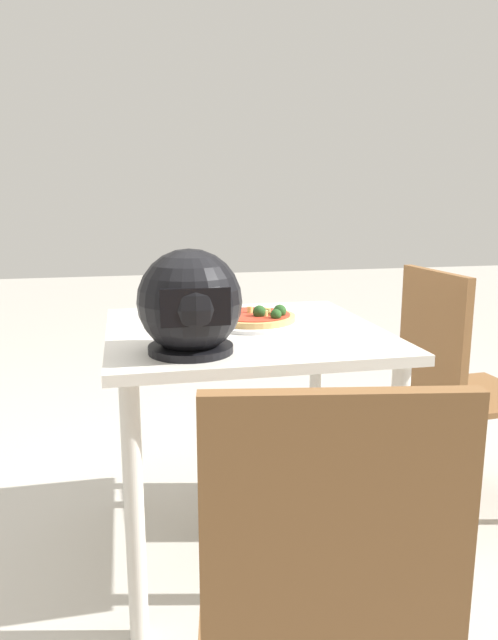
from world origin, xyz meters
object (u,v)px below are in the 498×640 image
at_px(dining_table, 244,363).
at_px(motorcycle_helmet, 190,304).
at_px(chair_far, 322,605).
at_px(chair_side, 453,379).
at_px(pizza, 256,317).

xyz_separation_m(dining_table, motorcycle_helmet, (0.19, 0.25, 0.24)).
relative_size(motorcycle_helmet, chair_far, 0.30).
distance_m(dining_table, chair_side, 0.79).
height_order(motorcycle_helmet, chair_side, motorcycle_helmet).
bearing_deg(dining_table, motorcycle_helmet, 51.70).
bearing_deg(chair_side, dining_table, 5.55).
bearing_deg(motorcycle_helmet, pizza, -129.01).
distance_m(pizza, motorcycle_helmet, 0.40).
xyz_separation_m(dining_table, chair_side, (-0.78, -0.08, -0.13)).
bearing_deg(chair_side, pizza, 1.82).
relative_size(motorcycle_helmet, chair_side, 0.30).
bearing_deg(chair_far, chair_side, -129.65).
height_order(dining_table, chair_far, chair_far).
distance_m(dining_table, motorcycle_helmet, 0.40).
height_order(dining_table, chair_side, chair_side).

